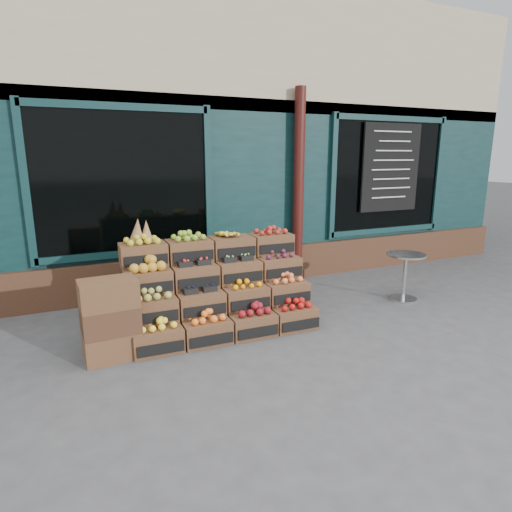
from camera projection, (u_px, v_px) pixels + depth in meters
name	position (u px, v px, depth m)	size (l,w,h in m)	color
ground	(295.00, 334.00, 5.22)	(60.00, 60.00, 0.00)	#464649
shop_facade	(179.00, 142.00, 9.19)	(12.00, 6.24, 4.80)	#0C2A2C
crate_display	(216.00, 293.00, 5.40)	(2.28, 1.16, 1.41)	brown
spare_crates	(110.00, 319.00, 4.53)	(0.60, 0.43, 0.87)	brown
bistro_table	(405.00, 271.00, 6.36)	(0.56, 0.56, 0.71)	silver
shopkeeper	(95.00, 222.00, 6.75)	(0.80, 0.53, 2.20)	#1C6422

